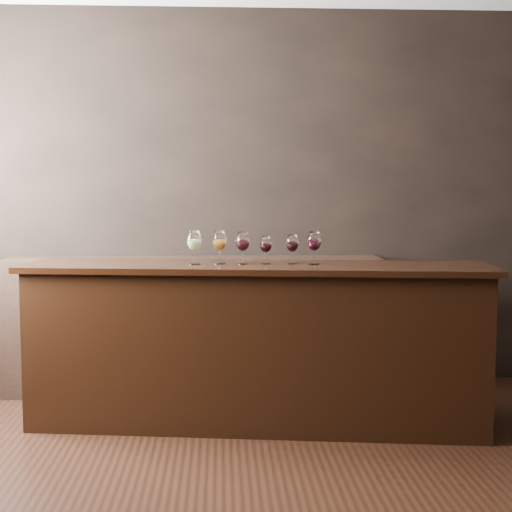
{
  "coord_description": "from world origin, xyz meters",
  "views": [
    {
      "loc": [
        -0.14,
        -3.11,
        1.45
      ],
      "look_at": [
        0.08,
        1.25,
        1.06
      ],
      "focal_mm": 50.0,
      "sensor_mm": 36.0,
      "label": 1
    }
  ],
  "objects_px": {
    "glass_red_a": "(243,242)",
    "glass_amber": "(220,241)",
    "glass_red_d": "(314,242)",
    "glass_red_b": "(266,245)",
    "glass_red_c": "(292,244)",
    "bar_counter": "(256,347)",
    "back_bar_shelf": "(195,324)",
    "glass_white": "(194,241)"
  },
  "relations": [
    {
      "from": "glass_red_a",
      "to": "glass_amber",
      "type": "bearing_deg",
      "value": 171.42
    },
    {
      "from": "glass_red_d",
      "to": "glass_red_b",
      "type": "bearing_deg",
      "value": 171.49
    },
    {
      "from": "glass_red_a",
      "to": "glass_red_b",
      "type": "xyz_separation_m",
      "value": [
        0.14,
        0.01,
        -0.02
      ]
    },
    {
      "from": "glass_amber",
      "to": "glass_red_c",
      "type": "bearing_deg",
      "value": -1.27
    },
    {
      "from": "bar_counter",
      "to": "glass_red_c",
      "type": "bearing_deg",
      "value": 12.12
    },
    {
      "from": "glass_red_b",
      "to": "bar_counter",
      "type": "bearing_deg",
      "value": -167.16
    },
    {
      "from": "glass_amber",
      "to": "bar_counter",
      "type": "bearing_deg",
      "value": -7.1
    },
    {
      "from": "back_bar_shelf",
      "to": "glass_red_d",
      "type": "xyz_separation_m",
      "value": [
        0.76,
        -0.81,
        0.66
      ]
    },
    {
      "from": "back_bar_shelf",
      "to": "glass_red_d",
      "type": "distance_m",
      "value": 1.29
    },
    {
      "from": "back_bar_shelf",
      "to": "glass_red_a",
      "type": "xyz_separation_m",
      "value": [
        0.33,
        -0.78,
        0.65
      ]
    },
    {
      "from": "back_bar_shelf",
      "to": "glass_red_d",
      "type": "height_order",
      "value": "glass_red_d"
    },
    {
      "from": "glass_red_b",
      "to": "glass_red_d",
      "type": "bearing_deg",
      "value": -8.51
    },
    {
      "from": "back_bar_shelf",
      "to": "glass_red_b",
      "type": "xyz_separation_m",
      "value": [
        0.47,
        -0.77,
        0.64
      ]
    },
    {
      "from": "glass_red_a",
      "to": "glass_red_c",
      "type": "relative_size",
      "value": 1.1
    },
    {
      "from": "glass_white",
      "to": "glass_red_d",
      "type": "bearing_deg",
      "value": -2.89
    },
    {
      "from": "glass_amber",
      "to": "glass_white",
      "type": "bearing_deg",
      "value": -172.38
    },
    {
      "from": "glass_amber",
      "to": "glass_red_c",
      "type": "xyz_separation_m",
      "value": [
        0.45,
        -0.01,
        -0.02
      ]
    },
    {
      "from": "back_bar_shelf",
      "to": "glass_red_a",
      "type": "bearing_deg",
      "value": -67.14
    },
    {
      "from": "glass_red_a",
      "to": "glass_red_c",
      "type": "bearing_deg",
      "value": 2.15
    },
    {
      "from": "glass_red_a",
      "to": "glass_red_b",
      "type": "bearing_deg",
      "value": 3.02
    },
    {
      "from": "glass_red_b",
      "to": "glass_red_d",
      "type": "height_order",
      "value": "glass_red_d"
    },
    {
      "from": "back_bar_shelf",
      "to": "glass_amber",
      "type": "bearing_deg",
      "value": -76.26
    },
    {
      "from": "bar_counter",
      "to": "glass_red_a",
      "type": "height_order",
      "value": "glass_red_a"
    },
    {
      "from": "glass_amber",
      "to": "glass_red_c",
      "type": "height_order",
      "value": "glass_amber"
    },
    {
      "from": "glass_red_d",
      "to": "glass_white",
      "type": "bearing_deg",
      "value": 177.11
    },
    {
      "from": "back_bar_shelf",
      "to": "glass_amber",
      "type": "distance_m",
      "value": 1.02
    },
    {
      "from": "glass_white",
      "to": "glass_red_d",
      "type": "height_order",
      "value": "glass_white"
    },
    {
      "from": "bar_counter",
      "to": "glass_red_b",
      "type": "distance_m",
      "value": 0.64
    },
    {
      "from": "back_bar_shelf",
      "to": "glass_red_d",
      "type": "bearing_deg",
      "value": -46.79
    },
    {
      "from": "glass_red_d",
      "to": "bar_counter",
      "type": "bearing_deg",
      "value": 175.18
    },
    {
      "from": "bar_counter",
      "to": "back_bar_shelf",
      "type": "distance_m",
      "value": 0.88
    },
    {
      "from": "bar_counter",
      "to": "glass_red_b",
      "type": "height_order",
      "value": "glass_red_b"
    },
    {
      "from": "glass_amber",
      "to": "glass_red_b",
      "type": "relative_size",
      "value": 1.19
    },
    {
      "from": "bar_counter",
      "to": "glass_red_c",
      "type": "height_order",
      "value": "glass_red_c"
    },
    {
      "from": "glass_red_c",
      "to": "glass_red_a",
      "type": "bearing_deg",
      "value": -177.85
    },
    {
      "from": "glass_red_b",
      "to": "glass_red_c",
      "type": "relative_size",
      "value": 0.95
    },
    {
      "from": "glass_red_b",
      "to": "glass_red_d",
      "type": "xyz_separation_m",
      "value": [
        0.29,
        -0.04,
        0.02
      ]
    },
    {
      "from": "glass_red_c",
      "to": "glass_white",
      "type": "bearing_deg",
      "value": -178.97
    },
    {
      "from": "bar_counter",
      "to": "glass_red_a",
      "type": "relative_size",
      "value": 13.71
    },
    {
      "from": "bar_counter",
      "to": "glass_amber",
      "type": "xyz_separation_m",
      "value": [
        -0.22,
        0.03,
        0.66
      ]
    },
    {
      "from": "bar_counter",
      "to": "glass_red_a",
      "type": "distance_m",
      "value": 0.66
    },
    {
      "from": "glass_red_b",
      "to": "glass_red_a",
      "type": "bearing_deg",
      "value": -176.98
    }
  ]
}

